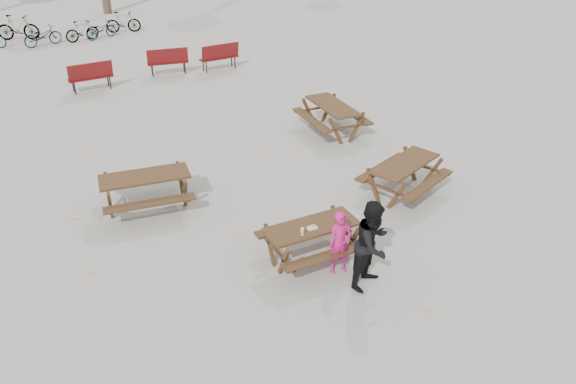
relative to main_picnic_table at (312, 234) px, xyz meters
name	(u,v)px	position (x,y,z in m)	size (l,w,h in m)	color
ground	(311,258)	(0.00, 0.00, -0.59)	(80.00, 80.00, 0.00)	gray
main_picnic_table	(312,234)	(0.00, 0.00, 0.00)	(1.80, 1.45, 0.78)	#372214
food_tray	(312,228)	(-0.05, -0.10, 0.21)	(0.18, 0.11, 0.04)	white
bread_roll	(312,226)	(-0.05, -0.10, 0.25)	(0.14, 0.06, 0.05)	tan
soda_bottle	(302,232)	(-0.32, -0.21, 0.26)	(0.07, 0.07, 0.17)	silver
child	(340,243)	(0.28, -0.58, 0.06)	(0.47, 0.31, 1.29)	#C8196C
adult	(373,244)	(0.60, -1.15, 0.28)	(0.84, 0.65, 1.73)	black
picnic_table_east	(404,178)	(3.19, 1.29, -0.18)	(1.88, 1.51, 0.81)	#372214
picnic_table_north	(147,192)	(-2.35, 3.35, -0.17)	(1.94, 1.57, 0.84)	#372214
picnic_table_far	(332,119)	(3.55, 5.16, -0.16)	(1.99, 1.60, 0.86)	#372214
park_bench_row	(107,74)	(-1.45, 12.09, -0.07)	(11.82, 1.96, 1.03)	maroon
bicycle_row	(55,31)	(-2.25, 19.67, -0.12)	(7.58, 2.63, 1.12)	black
fallen_leaves	(278,196)	(0.50, 2.50, -0.58)	(11.00, 11.00, 0.01)	gold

